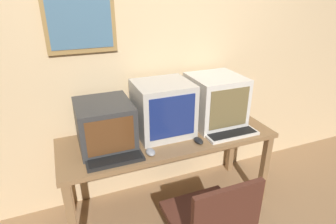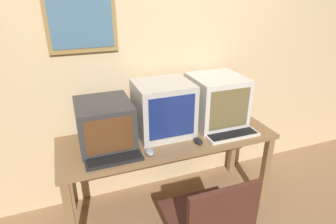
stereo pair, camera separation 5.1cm
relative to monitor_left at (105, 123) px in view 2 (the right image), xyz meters
The scene contains 10 objects.
wall_back 0.71m from the monitor_left, 33.06° to the left, with size 8.00×0.08×2.60m.
desk 0.55m from the monitor_left, ahead, with size 1.75×0.61×0.72m.
monitor_left is the anchor object (origin of this frame).
monitor_center 0.48m from the monitor_left, ahead, with size 0.44×0.41×0.44m.
monitor_right 0.97m from the monitor_left, ahead, with size 0.43×0.44×0.43m.
keyboard_main 0.30m from the monitor_left, 87.64° to the right, with size 0.40×0.17×0.03m.
keyboard_side 1.02m from the monitor_left, 14.34° to the right, with size 0.45×0.15×0.03m.
mouse_near_keyboard 0.41m from the monitor_left, 44.77° to the right, with size 0.07×0.10×0.04m.
mouse_far_corner 0.73m from the monitor_left, 20.37° to the right, with size 0.06×0.11×0.03m.
desk_clock 1.28m from the monitor_left, ahead, with size 0.08×0.05×0.13m.
Camera 2 is at (-0.71, -0.84, 1.83)m, focal length 30.00 mm.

